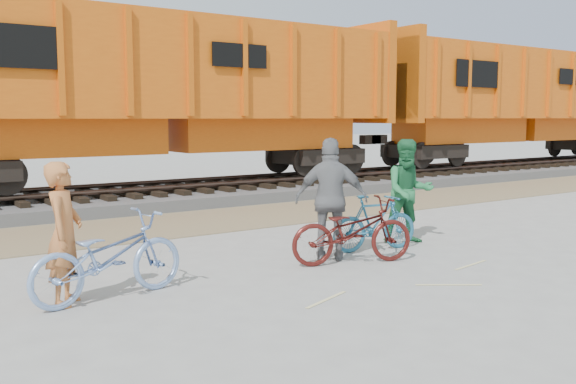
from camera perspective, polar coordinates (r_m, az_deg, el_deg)
name	(u,v)px	position (r m, az deg, el deg)	size (l,w,h in m)	color
ground	(346,276)	(9.34, 5.20, -7.43)	(120.00, 120.00, 0.00)	#9E9E99
gravel_strip	(179,224)	(13.90, -9.65, -2.79)	(120.00, 3.00, 0.02)	#897155
ballast_bed	(120,200)	(17.08, -14.73, -0.70)	(120.00, 4.00, 0.30)	slate
track	(119,188)	(17.04, -14.76, 0.38)	(120.00, 2.60, 0.24)	black
hopper_car_center	(164,89)	(17.45, -10.98, 8.95)	(14.00, 3.13, 4.65)	black
hopper_car_right	(514,99)	(27.29, 19.41, 7.82)	(14.00, 3.13, 4.65)	black
bicycle_blue	(108,257)	(8.32, -15.67, -5.56)	(0.72, 2.07, 1.09)	#7F9FD7
bicycle_teal	(375,223)	(11.02, 7.73, -2.72)	(0.46, 1.61, 0.97)	#236081
bicycle_maroon	(352,231)	(10.00, 5.74, -3.46)	(0.69, 1.97, 1.04)	#491411
person_solo	(64,234)	(8.20, -19.28, -3.51)	(0.64, 0.42, 1.74)	#BA6B36
person_man	(409,191)	(11.79, 10.67, 0.07)	(0.91, 0.71, 1.88)	#21683B
person_woman	(331,199)	(10.17, 3.87, -0.66)	(1.14, 0.48, 1.95)	slate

